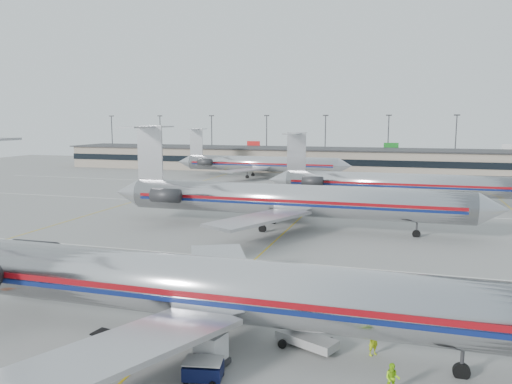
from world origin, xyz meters
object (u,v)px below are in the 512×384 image
at_px(jet_second_row, 284,199).
at_px(belt_loader, 308,337).
at_px(jet_foreground, 196,285).
at_px(uld_container, 211,350).
at_px(tug_center, 108,350).

bearing_deg(jet_second_row, belt_loader, -74.08).
bearing_deg(jet_foreground, uld_container, -52.46).
relative_size(tug_center, belt_loader, 0.53).
bearing_deg(belt_loader, jet_foreground, -145.89).
bearing_deg(belt_loader, tug_center, -128.89).
relative_size(jet_foreground, tug_center, 19.35).
bearing_deg(jet_foreground, jet_second_row, 94.09).
xyz_separation_m(tug_center, uld_container, (5.60, 1.54, 0.09)).
distance_m(uld_container, belt_loader, 6.14).
bearing_deg(uld_container, tug_center, -150.97).
distance_m(jet_second_row, belt_loader, 33.58).
bearing_deg(jet_second_row, tug_center, -91.86).
distance_m(jet_foreground, uld_container, 4.23).
height_order(jet_foreground, jet_second_row, jet_second_row).
relative_size(jet_second_row, uld_container, 24.00).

